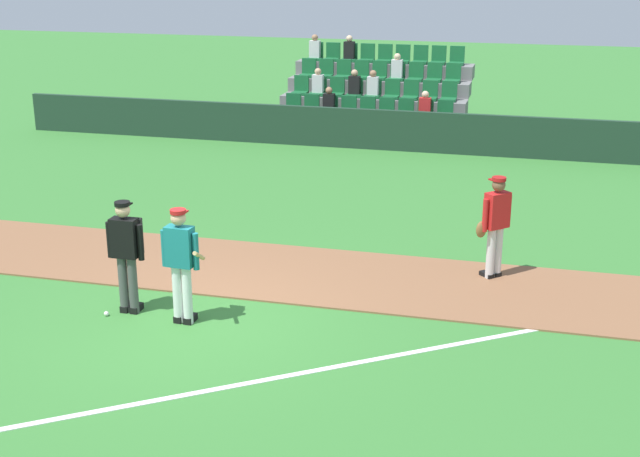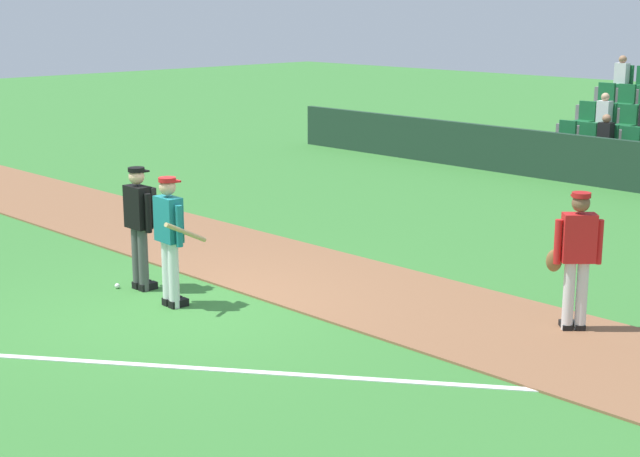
% 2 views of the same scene
% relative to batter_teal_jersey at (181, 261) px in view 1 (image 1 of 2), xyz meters
% --- Properties ---
extents(ground_plane, '(80.00, 80.00, 0.00)m').
position_rel_batter_teal_jersey_xyz_m(ground_plane, '(0.06, 0.09, -0.97)').
color(ground_plane, '#387A33').
extents(infield_dirt_path, '(28.00, 2.60, 0.03)m').
position_rel_batter_teal_jersey_xyz_m(infield_dirt_path, '(0.06, 2.33, -0.95)').
color(infield_dirt_path, brown).
rests_on(infield_dirt_path, ground).
extents(foul_line_chalk, '(9.71, 7.21, 0.01)m').
position_rel_batter_teal_jersey_xyz_m(foul_line_chalk, '(3.06, -0.41, -0.96)').
color(foul_line_chalk, white).
rests_on(foul_line_chalk, ground).
extents(dugout_fence, '(20.00, 0.16, 1.10)m').
position_rel_batter_teal_jersey_xyz_m(dugout_fence, '(0.06, 11.94, -0.42)').
color(dugout_fence, '#1E3828').
rests_on(dugout_fence, ground).
extents(stadium_bleachers, '(5.55, 3.80, 2.70)m').
position_rel_batter_teal_jersey_xyz_m(stadium_bleachers, '(0.05, 14.24, -0.22)').
color(stadium_bleachers, slate).
rests_on(stadium_bleachers, ground).
extents(batter_teal_jersey, '(0.68, 0.79, 1.76)m').
position_rel_batter_teal_jersey_xyz_m(batter_teal_jersey, '(0.00, 0.00, 0.00)').
color(batter_teal_jersey, white).
rests_on(batter_teal_jersey, ground).
extents(umpire_home_plate, '(0.59, 0.31, 1.76)m').
position_rel_batter_teal_jersey_xyz_m(umpire_home_plate, '(-0.95, 0.17, 0.03)').
color(umpire_home_plate, '#4C4C4C').
rests_on(umpire_home_plate, ground).
extents(runner_red_jersey, '(0.56, 0.50, 1.76)m').
position_rel_batter_teal_jersey_xyz_m(runner_red_jersey, '(4.29, 2.97, -0.01)').
color(runner_red_jersey, silver).
rests_on(runner_red_jersey, ground).
extents(baseball, '(0.07, 0.07, 0.07)m').
position_rel_batter_teal_jersey_xyz_m(baseball, '(-1.24, -0.07, -0.93)').
color(baseball, white).
rests_on(baseball, ground).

